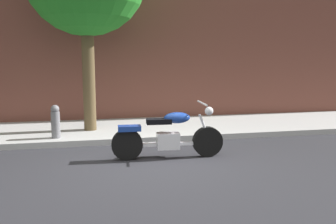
% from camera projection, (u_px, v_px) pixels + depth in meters
% --- Properties ---
extents(ground_plane, '(60.00, 60.00, 0.00)m').
position_uv_depth(ground_plane, '(151.00, 164.00, 6.83)').
color(ground_plane, '#28282D').
extents(sidewalk, '(21.64, 2.76, 0.14)m').
position_uv_depth(sidewalk, '(133.00, 129.00, 9.69)').
color(sidewalk, '#A6A6A6').
rests_on(sidewalk, ground).
extents(motorcycle, '(2.21, 0.70, 1.10)m').
position_uv_depth(motorcycle, '(168.00, 136.00, 7.14)').
color(motorcycle, black).
rests_on(motorcycle, ground).
extents(fire_hydrant, '(0.20, 0.20, 0.91)m').
position_uv_depth(fire_hydrant, '(56.00, 124.00, 8.30)').
color(fire_hydrant, slate).
rests_on(fire_hydrant, ground).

